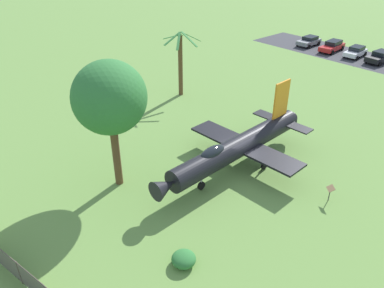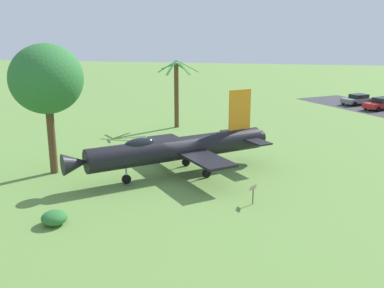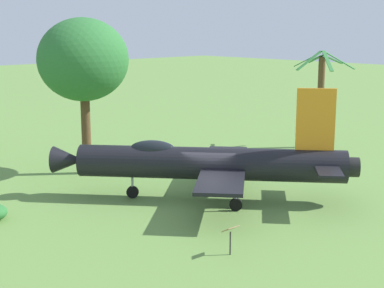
{
  "view_description": "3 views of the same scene",
  "coord_description": "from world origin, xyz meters",
  "px_view_note": "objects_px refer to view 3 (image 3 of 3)",
  "views": [
    {
      "loc": [
        -23.35,
        5.19,
        15.75
      ],
      "look_at": [
        -0.51,
        3.48,
        2.5
      ],
      "focal_mm": 35.23,
      "sensor_mm": 36.0,
      "label": 1
    },
    {
      "loc": [
        -28.05,
        -6.33,
        9.77
      ],
      "look_at": [
        -1.03,
        -1.08,
        2.49
      ],
      "focal_mm": 40.99,
      "sensor_mm": 36.0,
      "label": 2
    },
    {
      "loc": [
        -19.49,
        -18.86,
        8.38
      ],
      "look_at": [
        -0.17,
        1.12,
        2.68
      ],
      "focal_mm": 53.96,
      "sensor_mm": 36.0,
      "label": 3
    }
  ],
  "objects_px": {
    "shade_tree": "(83,60)",
    "display_jet": "(204,162)",
    "info_plaque": "(230,233)",
    "palm_tree": "(320,98)"
  },
  "relations": [
    {
      "from": "shade_tree",
      "to": "info_plaque",
      "type": "distance_m",
      "value": 15.38
    },
    {
      "from": "display_jet",
      "to": "shade_tree",
      "type": "bearing_deg",
      "value": -32.47
    },
    {
      "from": "shade_tree",
      "to": "display_jet",
      "type": "bearing_deg",
      "value": -82.78
    },
    {
      "from": "palm_tree",
      "to": "shade_tree",
      "type": "bearing_deg",
      "value": 162.01
    },
    {
      "from": "shade_tree",
      "to": "palm_tree",
      "type": "height_order",
      "value": "shade_tree"
    },
    {
      "from": "shade_tree",
      "to": "info_plaque",
      "type": "xyz_separation_m",
      "value": [
        -3.09,
        -13.97,
        -5.64
      ]
    },
    {
      "from": "info_plaque",
      "to": "shade_tree",
      "type": "bearing_deg",
      "value": 77.53
    },
    {
      "from": "info_plaque",
      "to": "display_jet",
      "type": "bearing_deg",
      "value": 53.14
    },
    {
      "from": "display_jet",
      "to": "palm_tree",
      "type": "bearing_deg",
      "value": -117.21
    },
    {
      "from": "display_jet",
      "to": "shade_tree",
      "type": "distance_m",
      "value": 9.65
    }
  ]
}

